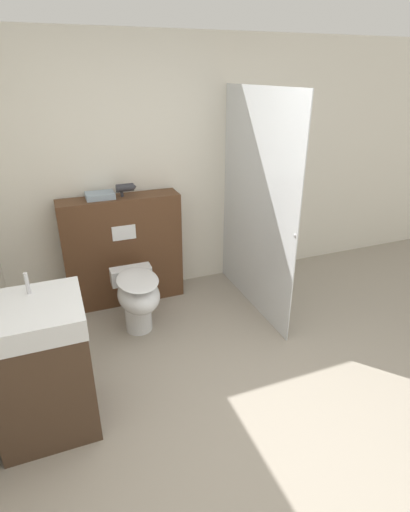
# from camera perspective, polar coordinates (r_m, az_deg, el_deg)

# --- Properties ---
(ground_plane) EXTENTS (12.00, 12.00, 0.00)m
(ground_plane) POSITION_cam_1_polar(r_m,az_deg,el_deg) (2.79, 6.40, -25.84)
(ground_plane) COLOR #9E9384
(wall_back) EXTENTS (8.00, 0.06, 2.50)m
(wall_back) POSITION_cam_1_polar(r_m,az_deg,el_deg) (4.06, -8.10, 11.74)
(wall_back) COLOR silver
(wall_back) RESTS_ON ground_plane
(partition_panel) EXTENTS (1.14, 0.28, 1.09)m
(partition_panel) POSITION_cam_1_polar(r_m,az_deg,el_deg) (4.03, -11.58, 0.78)
(partition_panel) COLOR #51331E
(partition_panel) RESTS_ON ground_plane
(shower_glass) EXTENTS (0.04, 1.40, 2.05)m
(shower_glass) POSITION_cam_1_polar(r_m,az_deg,el_deg) (3.73, 7.26, 7.08)
(shower_glass) COLOR silver
(shower_glass) RESTS_ON ground_plane
(toilet) EXTENTS (0.37, 0.62, 0.57)m
(toilet) POSITION_cam_1_polar(r_m,az_deg,el_deg) (3.56, -9.59, -5.72)
(toilet) COLOR white
(toilet) RESTS_ON ground_plane
(sink_vanity) EXTENTS (0.59, 0.56, 1.06)m
(sink_vanity) POSITION_cam_1_polar(r_m,az_deg,el_deg) (2.80, -22.21, -14.52)
(sink_vanity) COLOR #473323
(sink_vanity) RESTS_ON ground_plane
(hair_drier) EXTENTS (0.19, 0.07, 0.12)m
(hair_drier) POSITION_cam_1_polar(r_m,az_deg,el_deg) (3.83, -11.24, 9.54)
(hair_drier) COLOR #2D2D33
(hair_drier) RESTS_ON partition_panel
(folded_towel) EXTENTS (0.26, 0.20, 0.05)m
(folded_towel) POSITION_cam_1_polar(r_m,az_deg,el_deg) (3.83, -14.77, 8.35)
(folded_towel) COLOR #8C9EAD
(folded_towel) RESTS_ON partition_panel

